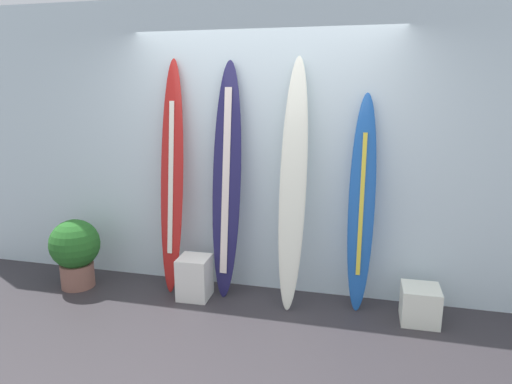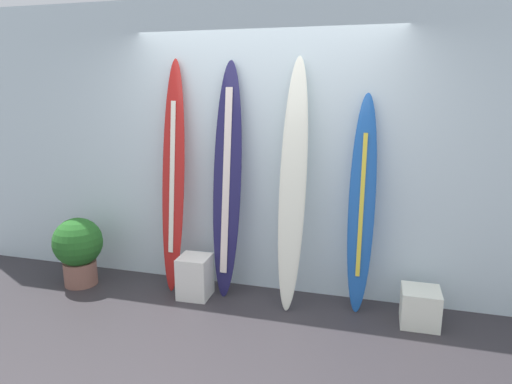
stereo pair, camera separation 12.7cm
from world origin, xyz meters
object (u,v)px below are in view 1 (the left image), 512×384
Objects in this scene: display_block_left at (195,277)px; display_block_center at (420,304)px; surfboard_navy at (227,182)px; potted_plant at (75,250)px; surfboard_crimson at (172,178)px; surfboard_cobalt at (361,206)px; surfboard_ivory at (293,185)px.

display_block_center is at bearing 0.93° from display_block_left.
display_block_center is at bearing -5.10° from surfboard_navy.
potted_plant is at bearing -170.64° from surfboard_navy.
surfboard_navy is at bearing 35.01° from display_block_left.
surfboard_navy reaches higher than display_block_left.
surfboard_crimson is at bearing 176.33° from display_block_center.
display_block_left is at bearing -179.07° from display_block_center.
surfboard_crimson is 0.55m from surfboard_navy.
surfboard_cobalt is 2.77× the size of potted_plant.
surfboard_ivory is (0.64, -0.06, 0.01)m from surfboard_navy.
surfboard_crimson is at bearing -178.99° from surfboard_navy.
surfboard_ivory is (1.19, -0.05, 0.00)m from surfboard_crimson.
surfboard_navy is at bearing 174.90° from display_block_center.
display_block_left is 0.58× the size of potted_plant.
potted_plant is (-0.97, -0.24, -0.73)m from surfboard_crimson.
surfboard_ivory reaches higher than surfboard_navy.
potted_plant is at bearing -178.41° from display_block_center.
surfboard_ivory is 7.04× the size of display_block_center.
potted_plant is at bearing -174.84° from surfboard_ivory.
surfboard_ivory is 5.55× the size of display_block_left.
surfboard_navy is at bearing 9.36° from potted_plant.
surfboard_navy is 1.26m from surfboard_cobalt.
surfboard_cobalt is 0.98m from display_block_center.
surfboard_ivory reaches higher than surfboard_crimson.
surfboard_cobalt is (1.80, 0.02, -0.17)m from surfboard_crimson.
surfboard_ivory is 0.63m from surfboard_cobalt.
display_block_center is (1.14, -0.10, -0.97)m from surfboard_ivory.
surfboard_ivory is at bearing -4.98° from surfboard_navy.
surfboard_cobalt reaches higher than display_block_center.
surfboard_navy reaches higher than surfboard_cobalt.
surfboard_ivory reaches higher than display_block_left.
surfboard_navy is 6.95× the size of display_block_center.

